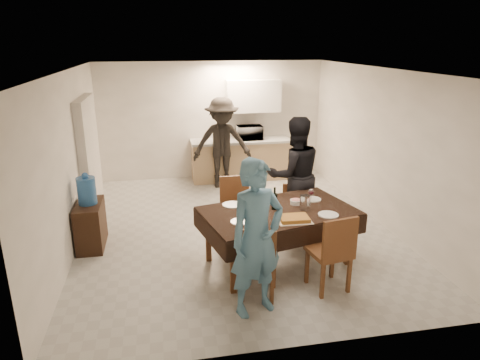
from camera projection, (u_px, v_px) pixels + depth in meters
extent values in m
cube|color=#B8B8B3|center=(236.00, 228.00, 7.21)|extent=(5.00, 6.00, 0.02)
cube|color=white|center=(235.00, 70.00, 6.40)|extent=(5.00, 6.00, 0.02)
cube|color=white|center=(212.00, 121.00, 9.61)|extent=(5.00, 0.02, 2.60)
cube|color=white|center=(291.00, 233.00, 4.01)|extent=(5.00, 0.02, 2.60)
cube|color=white|center=(71.00, 162.00, 6.37)|extent=(0.02, 6.00, 2.60)
cube|color=white|center=(380.00, 147.00, 7.25)|extent=(0.02, 6.00, 2.60)
cube|color=silver|center=(90.00, 157.00, 7.58)|extent=(0.15, 1.40, 2.10)
cube|color=tan|center=(241.00, 160.00, 9.69)|extent=(2.20, 0.60, 0.86)
cube|color=#B8B8B3|center=(241.00, 141.00, 9.55)|extent=(2.24, 0.64, 0.05)
cube|color=white|center=(253.00, 96.00, 9.43)|extent=(1.20, 0.34, 0.70)
cube|color=black|center=(279.00, 212.00, 5.88)|extent=(2.27, 1.64, 0.04)
cube|color=brown|center=(278.00, 238.00, 6.00)|extent=(0.07, 0.07, 0.76)
cube|color=brown|center=(259.00, 261.00, 5.20)|extent=(0.56, 0.56, 0.05)
cube|color=brown|center=(263.00, 249.00, 4.93)|extent=(0.43, 0.18, 0.47)
cube|color=brown|center=(329.00, 252.00, 5.34)|extent=(0.55, 0.55, 0.06)
cube|color=brown|center=(337.00, 239.00, 5.06)|extent=(0.47, 0.13, 0.50)
cube|color=brown|center=(237.00, 212.00, 6.59)|extent=(0.47, 0.47, 0.06)
cube|color=brown|center=(239.00, 200.00, 6.31)|extent=(0.46, 0.05, 0.50)
cube|color=brown|center=(293.00, 214.00, 6.77)|extent=(0.50, 0.50, 0.05)
cube|color=brown|center=(297.00, 204.00, 6.54)|extent=(0.36, 0.18, 0.41)
cube|color=black|center=(91.00, 225.00, 6.50)|extent=(0.38, 0.76, 0.70)
cylinder|color=#3573C0|center=(87.00, 191.00, 6.32)|extent=(0.27, 0.27, 0.41)
cylinder|color=white|center=(305.00, 203.00, 5.85)|extent=(0.14, 0.14, 0.21)
cube|color=gold|center=(294.00, 219.00, 5.53)|extent=(0.45, 0.35, 0.05)
cylinder|color=white|center=(296.00, 202.00, 6.08)|extent=(0.16, 0.16, 0.06)
cylinder|color=white|center=(270.00, 202.00, 6.12)|extent=(0.19, 0.19, 0.03)
cylinder|color=white|center=(240.00, 222.00, 5.48)|extent=(0.24, 0.24, 0.01)
cylinder|color=white|center=(328.00, 215.00, 5.69)|extent=(0.27, 0.27, 0.02)
cylinder|color=white|center=(232.00, 205.00, 6.04)|extent=(0.28, 0.28, 0.02)
cylinder|color=white|center=(313.00, 199.00, 6.26)|extent=(0.24, 0.24, 0.01)
imported|color=white|center=(249.00, 133.00, 9.52)|extent=(0.56, 0.38, 0.31)
imported|color=teal|center=(257.00, 239.00, 4.76)|extent=(0.78, 0.64, 1.84)
imported|color=black|center=(294.00, 175.00, 6.90)|extent=(0.97, 0.78, 1.90)
imported|color=black|center=(222.00, 143.00, 9.02)|extent=(1.24, 0.71, 1.92)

